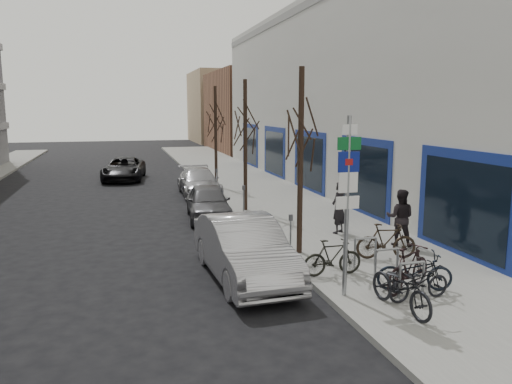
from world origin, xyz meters
TOP-DOWN VIEW (x-y plane):
  - ground at (0.00, 0.00)m, footprint 120.00×120.00m
  - sidewalk_east at (4.50, 10.00)m, footprint 5.00×70.00m
  - commercial_building at (17.00, 16.00)m, footprint 20.00×32.00m
  - brick_building_far at (13.00, 40.00)m, footprint 12.00×14.00m
  - tan_building_far at (13.50, 55.00)m, footprint 13.00×12.00m
  - highway_sign_pole at (2.40, -0.01)m, footprint 0.55×0.10m
  - bike_rack at (3.80, 0.60)m, footprint 0.66×2.26m
  - tree_near at (2.60, 3.50)m, footprint 1.80×1.80m
  - tree_mid at (2.60, 10.00)m, footprint 1.80×1.80m
  - tree_far at (2.60, 16.50)m, footprint 1.80×1.80m
  - meter_front at (2.15, 3.00)m, footprint 0.10×0.08m
  - meter_mid at (2.15, 8.50)m, footprint 0.10×0.08m
  - meter_back at (2.15, 14.00)m, footprint 0.10×0.08m
  - bike_near_left at (3.16, -1.11)m, footprint 0.81×1.98m
  - bike_near_right at (3.94, -0.14)m, footprint 1.85×1.35m
  - bike_mid_curb at (4.10, -0.15)m, footprint 1.83×1.01m
  - bike_mid_inner at (2.70, 1.34)m, footprint 1.59×0.48m
  - bike_far_curb at (3.86, -0.70)m, footprint 1.59×0.61m
  - bike_far_inner at (4.74, 2.25)m, footprint 1.79×0.88m
  - parked_car_front at (0.58, 2.11)m, footprint 1.92×4.90m
  - parked_car_mid at (0.90, 9.27)m, footprint 1.95×4.14m
  - parked_car_back at (1.40, 14.87)m, footprint 1.95×4.65m
  - lane_car at (-2.19, 21.50)m, footprint 2.91×5.23m
  - pedestrian_near at (4.67, 5.31)m, footprint 0.77×0.73m
  - pedestrian_far at (5.85, 3.41)m, footprint 0.79×0.73m

SIDE VIEW (x-z plane):
  - ground at x=0.00m, z-range 0.00..0.00m
  - sidewalk_east at x=4.50m, z-range 0.00..0.15m
  - bike_far_curb at x=3.86m, z-range 0.15..1.10m
  - bike_mid_inner at x=2.70m, z-range 0.15..1.11m
  - bike_rack at x=3.80m, z-range 0.24..1.07m
  - parked_car_back at x=1.40m, z-range 0.00..1.34m
  - bike_far_inner at x=4.74m, z-range 0.15..1.19m
  - parked_car_mid at x=0.90m, z-range 0.00..1.37m
  - bike_mid_curb at x=4.10m, z-range 0.15..1.22m
  - lane_car at x=-2.19m, z-range 0.00..1.38m
  - bike_near_right at x=3.94m, z-range 0.15..1.25m
  - bike_near_left at x=3.16m, z-range 0.15..1.33m
  - parked_car_front at x=0.58m, z-range 0.00..1.59m
  - meter_front at x=2.15m, z-range 0.28..1.55m
  - meter_mid at x=2.15m, z-range 0.28..1.55m
  - meter_back at x=2.15m, z-range 0.28..1.55m
  - pedestrian_near at x=4.67m, z-range 0.15..1.92m
  - pedestrian_far at x=5.85m, z-range 0.15..1.93m
  - highway_sign_pole at x=2.40m, z-range 0.36..4.56m
  - brick_building_far at x=13.00m, z-range 0.00..8.00m
  - tree_near at x=2.60m, z-range 1.35..6.85m
  - tree_mid at x=2.60m, z-range 1.35..6.85m
  - tree_far at x=2.60m, z-range 1.35..6.85m
  - tan_building_far at x=13.50m, z-range 0.00..9.00m
  - commercial_building at x=17.00m, z-range 0.00..10.00m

